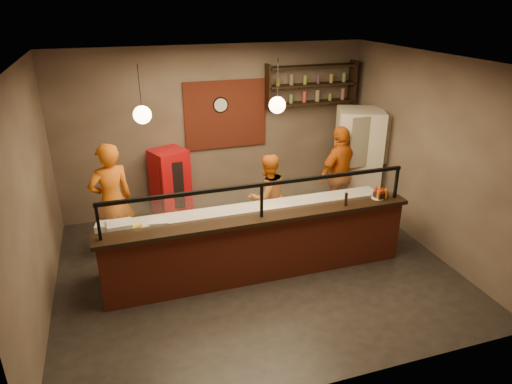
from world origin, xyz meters
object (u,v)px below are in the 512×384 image
object	(u,v)px
wall_clock	(220,105)
cook_left	(112,201)
fridge	(357,161)
cook_right	(340,174)
cook_mid	(268,196)
red_cooler	(171,186)
pepper_mill	(346,199)
pizza_dough	(275,210)
condiment_caddy	(381,195)

from	to	relation	value
wall_clock	cook_left	size ratio (longest dim) A/B	0.16
fridge	cook_right	bearing A→B (deg)	-125.77
cook_left	cook_mid	bearing A→B (deg)	156.58
cook_left	red_cooler	xyz separation A→B (m)	(1.06, 0.98, -0.26)
fridge	red_cooler	size ratio (longest dim) A/B	1.44
wall_clock	red_cooler	xyz separation A→B (m)	(-1.09, -0.31, -1.40)
fridge	pepper_mill	world-z (taller)	fridge
red_cooler	pepper_mill	xyz separation A→B (m)	(2.32, -2.49, 0.46)
wall_clock	pepper_mill	world-z (taller)	wall_clock
cook_left	pizza_dough	distance (m)	2.63
fridge	condiment_caddy	distance (m)	1.90
red_cooler	condiment_caddy	size ratio (longest dim) A/B	7.38
cook_mid	pepper_mill	bearing A→B (deg)	107.65
fridge	condiment_caddy	bearing A→B (deg)	-86.74
wall_clock	condiment_caddy	world-z (taller)	wall_clock
wall_clock	fridge	size ratio (longest dim) A/B	0.15
cook_mid	fridge	xyz separation A→B (m)	(2.06, 0.57, 0.25)
condiment_caddy	pepper_mill	bearing A→B (deg)	-172.03
red_cooler	condiment_caddy	bearing A→B (deg)	-61.09
wall_clock	pepper_mill	size ratio (longest dim) A/B	1.42
cook_right	pepper_mill	xyz separation A→B (m)	(-0.72, -1.54, 0.24)
cook_mid	red_cooler	bearing A→B (deg)	-51.13
pizza_dough	wall_clock	bearing A→B (deg)	96.57
red_cooler	pepper_mill	world-z (taller)	red_cooler
cook_left	pizza_dough	bearing A→B (deg)	138.05
fridge	pizza_dough	size ratio (longest dim) A/B	4.03
pizza_dough	condiment_caddy	distance (m)	1.69
wall_clock	pepper_mill	xyz separation A→B (m)	(1.23, -2.80, -0.93)
red_cooler	pizza_dough	bearing A→B (deg)	-78.21
cook_left	condiment_caddy	bearing A→B (deg)	141.68
cook_left	cook_mid	world-z (taller)	cook_left
red_cooler	condiment_caddy	world-z (taller)	red_cooler
pepper_mill	pizza_dough	bearing A→B (deg)	153.14
cook_mid	fridge	distance (m)	2.15
cook_left	pepper_mill	xyz separation A→B (m)	(3.38, -1.52, 0.20)
fridge	red_cooler	bearing A→B (deg)	-167.71
cook_left	cook_right	world-z (taller)	cook_left
cook_left	fridge	bearing A→B (deg)	165.63
wall_clock	cook_right	bearing A→B (deg)	-32.95
fridge	pepper_mill	xyz separation A→B (m)	(-1.27, -1.89, 0.15)
wall_clock	condiment_caddy	size ratio (longest dim) A/B	1.57
pepper_mill	cook_left	bearing A→B (deg)	155.85
cook_left	cook_right	distance (m)	4.10
fridge	pizza_dough	distance (m)	2.64
cook_left	pizza_dough	size ratio (longest dim) A/B	3.82
cook_left	condiment_caddy	world-z (taller)	cook_left
condiment_caddy	wall_clock	bearing A→B (deg)	124.98
pizza_dough	pepper_mill	distance (m)	1.11
cook_mid	red_cooler	size ratio (longest dim) A/B	1.09
fridge	pizza_dough	xyz separation A→B (m)	(-2.23, -1.40, -0.11)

